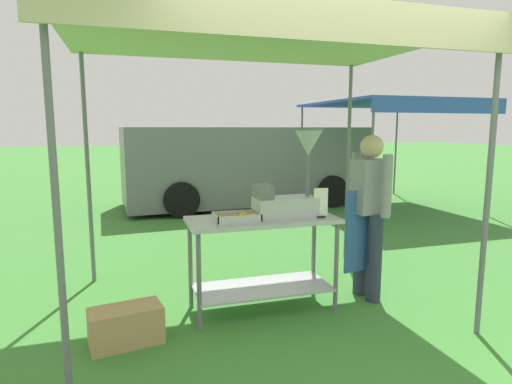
% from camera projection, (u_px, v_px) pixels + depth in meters
% --- Properties ---
extents(ground_plane, '(70.00, 70.00, 0.00)m').
position_uv_depth(ground_plane, '(199.00, 209.00, 8.93)').
color(ground_plane, '#3D7F33').
extents(stall_canopy, '(3.30, 2.42, 2.49)m').
position_uv_depth(stall_canopy, '(259.00, 43.00, 3.71)').
color(stall_canopy, slate).
rests_on(stall_canopy, ground).
extents(donut_cart, '(1.35, 0.59, 0.87)m').
position_uv_depth(donut_cart, '(262.00, 245.00, 3.88)').
color(donut_cart, '#B7B7BC').
rests_on(donut_cart, ground).
extents(donut_tray, '(0.39, 0.26, 0.07)m').
position_uv_depth(donut_tray, '(237.00, 218.00, 3.71)').
color(donut_tray, '#B7B7BC').
rests_on(donut_tray, donut_cart).
extents(donut_fryer, '(0.64, 0.28, 0.81)m').
position_uv_depth(donut_fryer, '(292.00, 183.00, 3.87)').
color(donut_fryer, '#B7B7BC').
rests_on(donut_fryer, donut_cart).
extents(menu_sign, '(0.13, 0.05, 0.27)m').
position_uv_depth(menu_sign, '(321.00, 205.00, 3.84)').
color(menu_sign, black).
rests_on(menu_sign, donut_cart).
extents(vendor, '(0.46, 0.54, 1.61)m').
position_uv_depth(vendor, '(369.00, 208.00, 4.13)').
color(vendor, '#2D3347').
rests_on(vendor, ground).
extents(supply_crate, '(0.59, 0.38, 0.30)m').
position_uv_depth(supply_crate, '(126.00, 326.00, 3.33)').
color(supply_crate, tan).
rests_on(supply_crate, ground).
extents(van_grey, '(5.28, 2.31, 1.69)m').
position_uv_depth(van_grey, '(247.00, 165.00, 9.37)').
color(van_grey, slate).
rests_on(van_grey, ground).
extents(neighbour_tent, '(2.79, 3.23, 2.21)m').
position_uv_depth(neighbour_tent, '(390.00, 105.00, 8.84)').
color(neighbour_tent, slate).
rests_on(neighbour_tent, ground).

